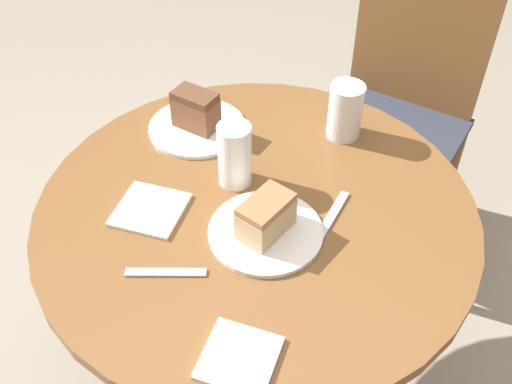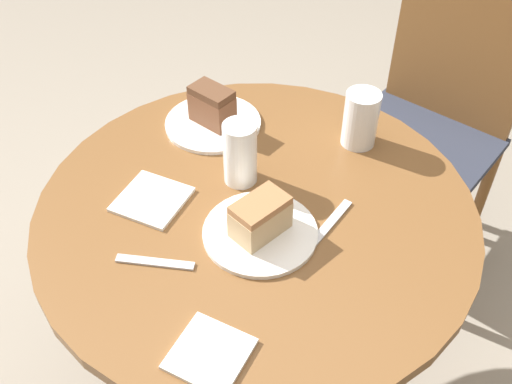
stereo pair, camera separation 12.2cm
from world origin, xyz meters
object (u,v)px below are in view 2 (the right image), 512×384
object	(u,v)px
plate_far	(213,123)
cake_slice_far	(212,106)
glass_lemonade	(240,156)
plate_near	(260,233)
cake_slice_near	(260,217)
chair	(428,122)
glass_water	(360,122)

from	to	relation	value
plate_far	cake_slice_far	bearing A→B (deg)	0.00
cake_slice_far	glass_lemonade	size ratio (longest dim) A/B	0.72
plate_near	cake_slice_near	distance (m)	0.04
cake_slice_near	glass_lemonade	world-z (taller)	glass_lemonade
plate_far	chair	bearing A→B (deg)	65.82
plate_near	glass_water	xyz separation A→B (m)	(-0.01, 0.37, 0.05)
glass_lemonade	glass_water	xyz separation A→B (m)	(0.13, 0.27, -0.01)
chair	plate_near	world-z (taller)	chair
plate_far	cake_slice_far	world-z (taller)	cake_slice_far
glass_lemonade	cake_slice_near	bearing A→B (deg)	-36.88
glass_water	chair	bearing A→B (deg)	91.87
plate_near	plate_far	distance (m)	0.38
cake_slice_near	glass_water	distance (m)	0.37
plate_near	cake_slice_far	xyz separation A→B (m)	(-0.31, 0.21, 0.05)
plate_near	cake_slice_near	size ratio (longest dim) A/B	1.91
chair	glass_lemonade	distance (m)	0.82
plate_near	glass_lemonade	size ratio (longest dim) A/B	1.58
chair	plate_far	bearing A→B (deg)	-113.74
plate_near	cake_slice_far	distance (m)	0.38
glass_water	plate_far	bearing A→B (deg)	-152.17
plate_near	cake_slice_near	bearing A→B (deg)	-45.00
chair	glass_water	size ratio (longest dim) A/B	6.99
plate_near	glass_lemonade	world-z (taller)	glass_lemonade
glass_lemonade	chair	bearing A→B (deg)	81.40
cake_slice_near	cake_slice_far	xyz separation A→B (m)	(-0.31, 0.21, 0.01)
chair	glass_lemonade	bearing A→B (deg)	-98.16
chair	plate_near	distance (m)	0.89
plate_near	glass_water	bearing A→B (deg)	90.80
chair	plate_near	bearing A→B (deg)	-88.16
cake_slice_far	glass_lemonade	world-z (taller)	glass_lemonade
plate_far	glass_lemonade	world-z (taller)	glass_lemonade
glass_lemonade	glass_water	world-z (taller)	glass_lemonade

